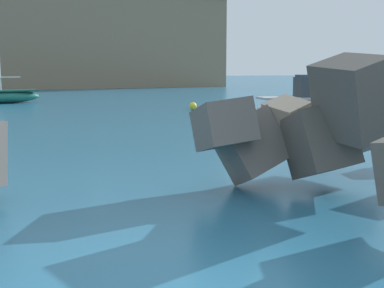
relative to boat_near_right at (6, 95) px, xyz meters
name	(u,v)px	position (x,y,z in m)	size (l,w,h in m)	color
ground_plane	(163,281)	(-3.10, -33.19, -0.55)	(400.00, 400.00, 0.00)	#235B7A
breakwater_jetty	(86,145)	(-3.28, -31.02, 0.68)	(31.39, 7.76, 2.81)	#605B56
boat_near_right	(6,95)	(0.00, 0.00, 0.00)	(4.68, 1.81, 7.54)	#1E6656
boat_mid_left	(305,103)	(11.25, -18.50, 0.14)	(5.07, 3.11, 2.08)	white
mooring_buoy_inner	(193,106)	(8.76, -11.55, -0.33)	(0.44, 0.44, 0.44)	yellow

